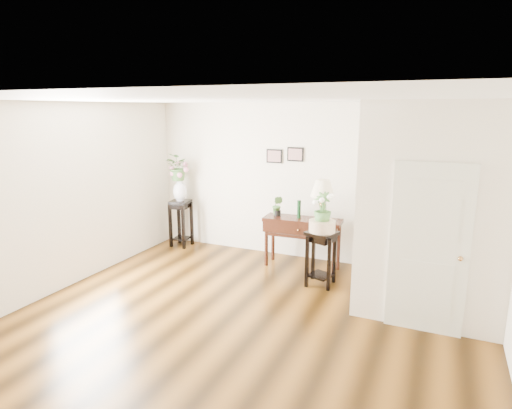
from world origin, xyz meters
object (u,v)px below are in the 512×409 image
Objects in this scene: plant_stand_a at (181,223)px; plant_stand_b at (321,258)px; table_lamp at (322,200)px; console_table at (302,243)px.

plant_stand_a is 1.08× the size of plant_stand_b.
table_lamp is 1.01m from plant_stand_b.
console_table is at bearing 130.02° from plant_stand_b.
plant_stand_b is (0.50, -0.59, -0.01)m from console_table.
console_table is 1.89× the size of table_lamp.
plant_stand_a is at bearing 165.96° from plant_stand_b.
plant_stand_a is at bearing 172.79° from console_table.
console_table is at bearing 180.00° from table_lamp.
table_lamp is 3.00m from plant_stand_a.
plant_stand_b is at bearing -53.28° from console_table.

